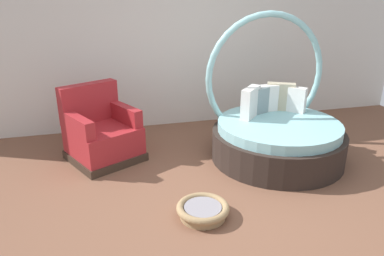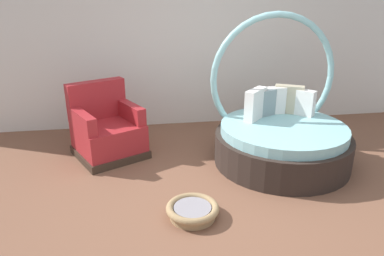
{
  "view_description": "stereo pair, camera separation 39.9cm",
  "coord_description": "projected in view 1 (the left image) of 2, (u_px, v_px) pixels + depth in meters",
  "views": [
    {
      "loc": [
        -1.12,
        -2.98,
        2.02
      ],
      "look_at": [
        -0.15,
        0.76,
        0.55
      ],
      "focal_mm": 33.48,
      "sensor_mm": 36.0,
      "label": 1
    },
    {
      "loc": [
        -0.73,
        -3.06,
        2.02
      ],
      "look_at": [
        -0.15,
        0.76,
        0.55
      ],
      "focal_mm": 33.48,
      "sensor_mm": 36.0,
      "label": 2
    }
  ],
  "objects": [
    {
      "name": "ground_plane",
      "position": [
        225.0,
        203.0,
        3.68
      ],
      "size": [
        8.0,
        8.0,
        0.02
      ],
      "primitive_type": "cube",
      "color": "brown"
    },
    {
      "name": "back_wall",
      "position": [
        173.0,
        29.0,
        5.41
      ],
      "size": [
        8.0,
        0.12,
        3.0
      ],
      "primitive_type": "cube",
      "color": "silver",
      "rests_on": "ground_plane"
    },
    {
      "name": "round_daybed",
      "position": [
        275.0,
        130.0,
        4.59
      ],
      "size": [
        1.67,
        1.67,
        1.81
      ],
      "color": "#2D231E",
      "rests_on": "ground_plane"
    },
    {
      "name": "red_armchair",
      "position": [
        101.0,
        134.0,
        4.54
      ],
      "size": [
        1.07,
        1.07,
        0.94
      ],
      "color": "#38281E",
      "rests_on": "ground_plane"
    },
    {
      "name": "pet_basket",
      "position": [
        203.0,
        210.0,
        3.42
      ],
      "size": [
        0.51,
        0.51,
        0.13
      ],
      "color": "#9E7F56",
      "rests_on": "ground_plane"
    }
  ]
}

